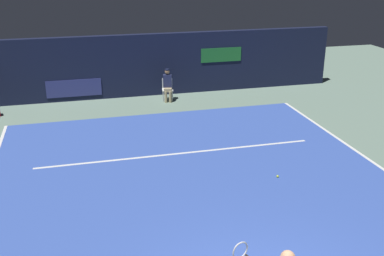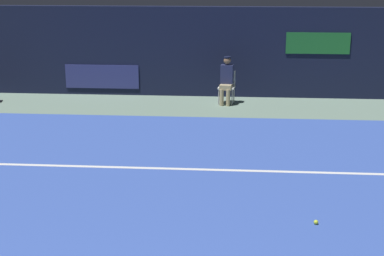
{
  "view_description": "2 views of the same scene",
  "coord_description": "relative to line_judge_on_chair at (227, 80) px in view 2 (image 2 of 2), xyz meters",
  "views": [
    {
      "loc": [
        -2.77,
        -5.42,
        5.66
      ],
      "look_at": [
        0.31,
        6.59,
        0.97
      ],
      "focal_mm": 43.11,
      "sensor_mm": 36.0,
      "label": 1
    },
    {
      "loc": [
        1.0,
        -2.94,
        3.68
      ],
      "look_at": [
        0.3,
        6.18,
        1.07
      ],
      "focal_mm": 52.81,
      "sensor_mm": 36.0,
      "label": 2
    }
  ],
  "objects": [
    {
      "name": "ground_plane",
      "position": [
        -0.78,
        -7.49,
        -0.69
      ],
      "size": [
        32.98,
        32.98,
        0.0
      ],
      "primitive_type": "plane",
      "color": "slate"
    },
    {
      "name": "court_surface",
      "position": [
        -0.78,
        -7.49,
        -0.68
      ],
      "size": [
        10.77,
        11.89,
        0.01
      ],
      "primitive_type": "cube",
      "color": "#3856B2",
      "rests_on": "ground"
    },
    {
      "name": "line_service",
      "position": [
        -0.78,
        -5.41,
        -0.67
      ],
      "size": [
        8.4,
        0.1,
        0.01
      ],
      "primitive_type": "cube",
      "color": "white",
      "rests_on": "court_surface"
    },
    {
      "name": "back_wall",
      "position": [
        -0.79,
        1.05,
        0.61
      ],
      "size": [
        16.72,
        0.33,
        2.6
      ],
      "color": "#141933",
      "rests_on": "ground"
    },
    {
      "name": "line_judge_on_chair",
      "position": [
        0.0,
        0.0,
        0.0
      ],
      "size": [
        0.49,
        0.57,
        1.32
      ],
      "color": "white",
      "rests_on": "ground"
    },
    {
      "name": "tennis_ball",
      "position": [
        1.46,
        -7.62,
        -0.64
      ],
      "size": [
        0.07,
        0.07,
        0.07
      ],
      "primitive_type": "sphere",
      "color": "#CCE033",
      "rests_on": "court_surface"
    }
  ]
}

